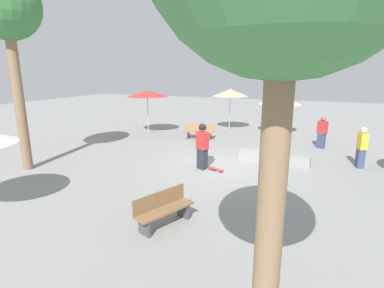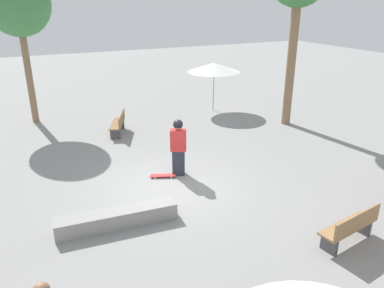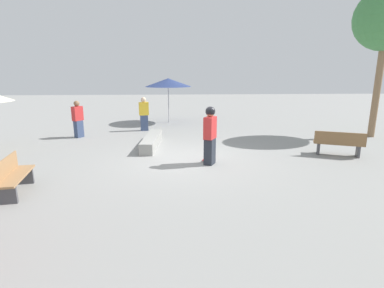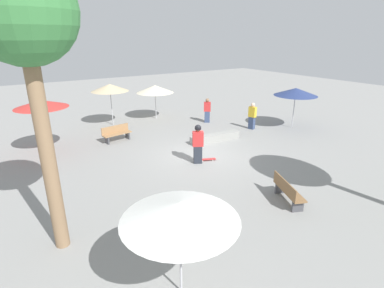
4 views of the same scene
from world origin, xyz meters
The scene contains 9 objects.
ground_plane centered at (0.00, 0.00, 0.00)m, with size 60.00×60.00×0.00m, color gray.
skater_main centered at (0.60, -0.52, 0.97)m, with size 0.46×0.55×1.80m.
skateboard centered at (0.62, 0.00, 0.06)m, with size 0.49×0.82×0.07m.
concrete_ledge centered at (-1.36, 1.96, 0.20)m, with size 0.70×2.95×0.41m.
bench_near centered at (5.12, 0.16, 0.43)m, with size 1.65×1.03×0.85m.
bench_far centered at (-4.30, -2.55, 0.43)m, with size 0.69×1.65×0.85m.
shade_umbrella_navy centered at (-0.77, 7.56, 2.25)m, with size 2.60×2.60×2.48m.
bystander_watching centered at (-4.68, 3.80, 0.80)m, with size 0.45×0.50×1.61m.
bystander_far centered at (-1.95, 5.22, 0.82)m, with size 0.49×0.35×1.64m.
Camera 3 is at (-0.51, -9.45, 2.79)m, focal length 28.00 mm.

